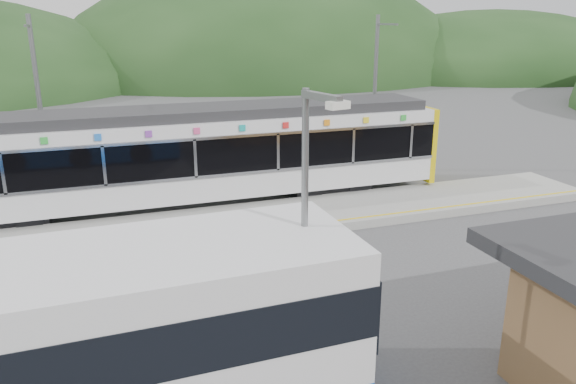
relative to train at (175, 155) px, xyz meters
name	(u,v)px	position (x,y,z in m)	size (l,w,h in m)	color
ground	(294,261)	(2.47, -6.00, -2.06)	(120.00, 120.00, 0.00)	#4C4C4F
hills	(391,191)	(8.65, -0.71, -2.06)	(146.00, 149.00, 26.00)	#1E3D19
platform	(261,220)	(2.47, -2.70, -1.91)	(26.00, 3.20, 0.30)	#9E9E99
yellow_line	(273,228)	(2.47, -4.00, -1.76)	(26.00, 0.10, 0.01)	yellow
train	(175,155)	(0.00, 0.00, 0.00)	(20.44, 3.01, 3.74)	black
catenary_mast_west	(40,108)	(-4.53, 2.56, 1.58)	(0.18, 1.80, 7.00)	slate
catenary_mast_east	(375,92)	(9.47, 2.56, 1.58)	(0.18, 1.80, 7.00)	slate
lamp_post	(307,223)	(0.61, -11.76, 1.37)	(0.38, 1.05, 5.75)	slate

